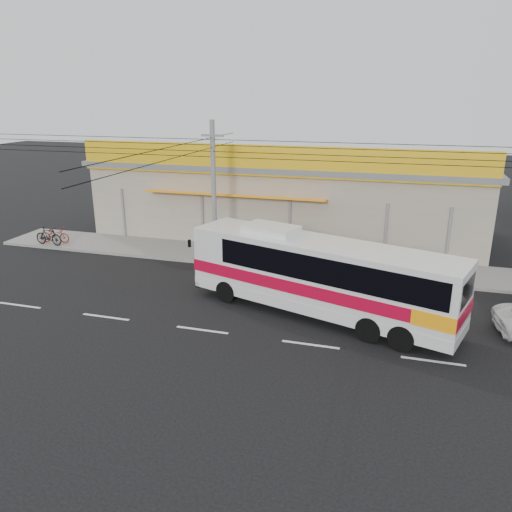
{
  "coord_description": "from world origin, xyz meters",
  "views": [
    {
      "loc": [
        6.48,
        -17.76,
        8.23
      ],
      "look_at": [
        0.74,
        2.0,
        1.51
      ],
      "focal_mm": 35.0,
      "sensor_mm": 36.0,
      "label": 1
    }
  ],
  "objects": [
    {
      "name": "sidewalk",
      "position": [
        0.0,
        6.0,
        0.07
      ],
      "size": [
        30.0,
        3.2,
        0.15
      ],
      "primitive_type": "cube",
      "color": "slate",
      "rests_on": "ground"
    },
    {
      "name": "lane_markings",
      "position": [
        0.0,
        -2.5,
        0.0
      ],
      "size": [
        50.0,
        0.12,
        0.01
      ],
      "primitive_type": null,
      "color": "silver",
      "rests_on": "ground"
    },
    {
      "name": "storefront_building",
      "position": [
        -0.01,
        11.54,
        2.3
      ],
      "size": [
        22.6,
        9.2,
        5.7
      ],
      "color": "gray",
      "rests_on": "ground"
    },
    {
      "name": "coach_bus",
      "position": [
        4.0,
        -0.03,
        1.76
      ],
      "size": [
        10.82,
        5.43,
        3.28
      ],
      "rotation": [
        0.0,
        0.0,
        -0.31
      ],
      "color": "silver",
      "rests_on": "ground"
    },
    {
      "name": "motorbike_dark",
      "position": [
        -12.1,
        4.7,
        0.67
      ],
      "size": [
        1.76,
        0.6,
        1.04
      ],
      "primitive_type": "imported",
      "rotation": [
        0.0,
        0.0,
        1.5
      ],
      "color": "black",
      "rests_on": "sidewalk"
    },
    {
      "name": "motorbike_red",
      "position": [
        -12.08,
        5.21,
        0.6
      ],
      "size": [
        1.77,
        0.78,
        0.9
      ],
      "primitive_type": "imported",
      "rotation": [
        0.0,
        0.0,
        1.68
      ],
      "color": "maroon",
      "rests_on": "sidewalk"
    },
    {
      "name": "utility_pole",
      "position": [
        -1.99,
        4.2,
        5.86
      ],
      "size": [
        34.0,
        14.0,
        7.1
      ],
      "color": "slate",
      "rests_on": "ground"
    },
    {
      "name": "ground",
      "position": [
        0.0,
        0.0,
        0.0
      ],
      "size": [
        120.0,
        120.0,
        0.0
      ],
      "primitive_type": "plane",
      "color": "black",
      "rests_on": "ground"
    }
  ]
}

